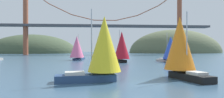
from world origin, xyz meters
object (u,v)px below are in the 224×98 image
object	(u,v)px
sailboat_orange_sail	(181,46)
sailboat_yellow_sail	(102,48)
sailboat_pink_spinnaker	(77,47)
sailboat_blue_spinnaker	(170,48)
sailboat_crimson_sail	(121,46)

from	to	relation	value
sailboat_orange_sail	sailboat_yellow_sail	xyz separation A→B (m)	(-10.36, -1.53, -0.22)
sailboat_pink_spinnaker	sailboat_blue_spinnaker	xyz separation A→B (m)	(26.89, -10.57, -0.29)
sailboat_yellow_sail	sailboat_blue_spinnaker	size ratio (longest dim) A/B	1.02
sailboat_crimson_sail	sailboat_blue_spinnaker	distance (m)	13.85
sailboat_pink_spinnaker	sailboat_yellow_sail	bearing A→B (deg)	-80.18
sailboat_crimson_sail	sailboat_yellow_sail	distance (m)	29.89
sailboat_orange_sail	sailboat_crimson_sail	bearing A→B (deg)	98.78
sailboat_yellow_sail	sailboat_blue_spinnaker	world-z (taller)	sailboat_yellow_sail
sailboat_orange_sail	sailboat_blue_spinnaker	xyz separation A→B (m)	(9.55, 28.23, -0.38)
sailboat_crimson_sail	sailboat_yellow_sail	xyz separation A→B (m)	(-6.08, -29.26, -0.41)
sailboat_crimson_sail	sailboat_orange_sail	size ratio (longest dim) A/B	1.06
sailboat_yellow_sail	sailboat_blue_spinnaker	xyz separation A→B (m)	(19.91, 29.76, -0.16)
sailboat_pink_spinnaker	sailboat_orange_sail	bearing A→B (deg)	-65.92
sailboat_orange_sail	sailboat_pink_spinnaker	distance (m)	42.50
sailboat_pink_spinnaker	sailboat_blue_spinnaker	bearing A→B (deg)	-21.45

